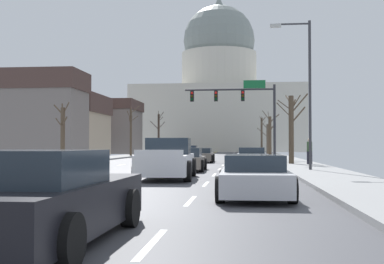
# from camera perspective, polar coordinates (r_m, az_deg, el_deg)

# --- Properties ---
(ground) EXTENTS (20.00, 180.00, 0.20)m
(ground) POSITION_cam_1_polar(r_m,az_deg,el_deg) (26.18, -4.66, -4.49)
(ground) COLOR #47474C
(signal_gantry) EXTENTS (7.91, 0.41, 6.87)m
(signal_gantry) POSITION_cam_1_polar(r_m,az_deg,el_deg) (42.62, 5.87, 3.50)
(signal_gantry) COLOR #28282D
(signal_gantry) RESTS_ON ground
(street_lamp_right) EXTENTS (2.05, 0.24, 7.53)m
(street_lamp_right) POSITION_cam_1_polar(r_m,az_deg,el_deg) (25.29, 13.07, 5.82)
(street_lamp_right) COLOR #333338
(street_lamp_right) RESTS_ON ground
(capitol_building) EXTENTS (34.00, 23.70, 33.39)m
(capitol_building) POSITION_cam_1_polar(r_m,az_deg,el_deg) (103.35, 3.19, 4.11)
(capitol_building) COLOR beige
(capitol_building) RESTS_ON ground
(sedan_near_00) EXTENTS (1.97, 4.59, 1.12)m
(sedan_near_00) POSITION_cam_1_polar(r_m,az_deg,el_deg) (38.30, 1.13, -2.78)
(sedan_near_00) COLOR #6B6056
(sedan_near_00) RESTS_ON ground
(sedan_near_01) EXTENTS (2.14, 4.40, 1.21)m
(sedan_near_01) POSITION_cam_1_polar(r_m,az_deg,el_deg) (32.43, 7.03, -2.91)
(sedan_near_01) COLOR #9EA3A8
(sedan_near_01) RESTS_ON ground
(sedan_near_02) EXTENTS (2.13, 4.27, 1.22)m
(sedan_near_02) POSITION_cam_1_polar(r_m,az_deg,el_deg) (25.85, -0.75, -3.31)
(sedan_near_02) COLOR #6B6056
(sedan_near_02) RESTS_ON ground
(pickup_truck_near_03) EXTENTS (2.35, 5.30, 1.67)m
(pickup_truck_near_03) POSITION_cam_1_polar(r_m,az_deg,el_deg) (20.03, -2.92, -3.37)
(pickup_truck_near_03) COLOR silver
(pickup_truck_near_03) RESTS_ON ground
(sedan_near_04) EXTENTS (1.96, 4.36, 1.13)m
(sedan_near_04) POSITION_cam_1_polar(r_m,az_deg,el_deg) (13.01, 7.30, -5.30)
(sedan_near_04) COLOR silver
(sedan_near_04) RESTS_ON ground
(sedan_near_05) EXTENTS (2.16, 4.58, 1.32)m
(sedan_near_05) POSITION_cam_1_polar(r_m,az_deg,el_deg) (7.28, -17.42, -7.64)
(sedan_near_05) COLOR black
(sedan_near_05) RESTS_ON ground
(sedan_oncoming_00) EXTENTS (2.03, 4.52, 1.23)m
(sedan_oncoming_00) POSITION_cam_1_polar(r_m,az_deg,el_deg) (49.03, -1.83, -2.44)
(sedan_oncoming_00) COLOR black
(sedan_oncoming_00) RESTS_ON ground
(sedan_oncoming_01) EXTENTS (2.03, 4.32, 1.28)m
(sedan_oncoming_01) POSITION_cam_1_polar(r_m,az_deg,el_deg) (60.11, -0.21, -2.23)
(sedan_oncoming_01) COLOR navy
(sedan_oncoming_01) RESTS_ON ground
(sedan_oncoming_02) EXTENTS (2.06, 4.68, 1.17)m
(sedan_oncoming_02) POSITION_cam_1_polar(r_m,az_deg,el_deg) (71.95, -2.17, -2.15)
(sedan_oncoming_02) COLOR #9EA3A8
(sedan_oncoming_02) RESTS_ON ground
(flank_building_00) EXTENTS (13.11, 9.38, 8.21)m
(flank_building_00) POSITION_cam_1_polar(r_m,az_deg,el_deg) (77.47, -11.08, 0.59)
(flank_building_00) COLOR slate
(flank_building_00) RESTS_ON ground
(flank_building_01) EXTENTS (10.76, 10.15, 7.80)m
(flank_building_01) POSITION_cam_1_polar(r_m,az_deg,el_deg) (65.31, -14.99, 0.82)
(flank_building_01) COLOR tan
(flank_building_01) RESTS_ON ground
(flank_building_02) EXTENTS (10.52, 6.31, 9.51)m
(flank_building_02) POSITION_cam_1_polar(r_m,az_deg,el_deg) (56.46, -17.81, 2.06)
(flank_building_02) COLOR slate
(flank_building_02) RESTS_ON ground
(bare_tree_00) EXTENTS (2.12, 1.22, 5.57)m
(bare_tree_00) POSITION_cam_1_polar(r_m,az_deg,el_deg) (60.95, 9.13, -0.29)
(bare_tree_00) COLOR #4C3D2D
(bare_tree_00) RESTS_ON ground
(bare_tree_01) EXTENTS (1.50, 1.92, 4.47)m
(bare_tree_01) POSITION_cam_1_polar(r_m,az_deg,el_deg) (37.94, -14.93, 0.02)
(bare_tree_01) COLOR #4C3D2D
(bare_tree_01) RESTS_ON ground
(bare_tree_02) EXTENTS (2.26, 2.45, 4.78)m
(bare_tree_02) POSITION_cam_1_polar(r_m,az_deg,el_deg) (66.32, 8.86, -0.63)
(bare_tree_02) COLOR brown
(bare_tree_02) RESTS_ON ground
(bare_tree_03) EXTENTS (1.27, 2.10, 5.79)m
(bare_tree_03) POSITION_cam_1_polar(r_m,az_deg,el_deg) (56.33, -7.18, 0.28)
(bare_tree_03) COLOR #4C3D2D
(bare_tree_03) RESTS_ON ground
(bare_tree_04) EXTENTS (0.96, 2.73, 6.06)m
(bare_tree_04) POSITION_cam_1_polar(r_m,az_deg,el_deg) (79.87, 8.18, -0.23)
(bare_tree_04) COLOR brown
(bare_tree_04) RESTS_ON ground
(bare_tree_05) EXTENTS (2.43, 1.53, 6.76)m
(bare_tree_05) POSITION_cam_1_polar(r_m,az_deg,el_deg) (80.29, -3.94, 0.02)
(bare_tree_05) COLOR #423328
(bare_tree_05) RESTS_ON ground
(bare_tree_06) EXTENTS (2.22, 2.72, 4.68)m
(bare_tree_06) POSITION_cam_1_polar(r_m,az_deg,el_deg) (32.90, 11.60, 0.62)
(bare_tree_06) COLOR #4C3D2D
(bare_tree_06) RESTS_ON ground
(pedestrian_00) EXTENTS (0.35, 0.34, 1.67)m
(pedestrian_00) POSITION_cam_1_polar(r_m,az_deg,el_deg) (32.02, 13.62, -2.04)
(pedestrian_00) COLOR black
(pedestrian_00) RESTS_ON ground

